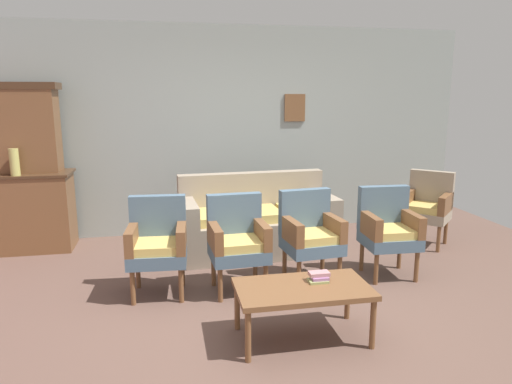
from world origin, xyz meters
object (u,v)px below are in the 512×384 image
armchair_near_couch_end (238,239)px  book_stack_on_table (319,277)px  vase_on_cabinet (14,162)px  side_cabinet (23,212)px  armchair_row_middle (158,242)px  armchair_by_doorway (388,228)px  wingback_chair_by_fireplace (427,205)px  armchair_near_cabinet (310,232)px  floral_couch (257,224)px  coffee_table (303,292)px

armchair_near_couch_end → book_stack_on_table: size_ratio=5.36×
vase_on_cabinet → side_cabinet: bearing=95.1°
armchair_row_middle → armchair_by_doorway: same height
book_stack_on_table → wingback_chair_by_fireplace: bearing=42.6°
vase_on_cabinet → armchair_near_cabinet: (3.02, -1.39, -0.58)m
vase_on_cabinet → book_stack_on_table: bearing=-40.9°
armchair_near_couch_end → armchair_by_doorway: bearing=2.9°
wingback_chair_by_fireplace → book_stack_on_table: wingback_chair_by_fireplace is taller
vase_on_cabinet → wingback_chair_by_fireplace: (4.79, -0.54, -0.58)m
vase_on_cabinet → armchair_by_doorway: 4.13m
side_cabinet → vase_on_cabinet: (0.02, -0.19, 0.62)m
floral_couch → armchair_near_couch_end: (-0.40, -1.07, 0.17)m
side_cabinet → vase_on_cabinet: vase_on_cabinet is taller
armchair_near_cabinet → wingback_chair_by_fireplace: size_ratio=1.00×
armchair_row_middle → armchair_near_cabinet: same height
armchair_row_middle → book_stack_on_table: 1.57m
armchair_by_doorway → armchair_row_middle: bearing=-179.6°
armchair_row_middle → coffee_table: 1.51m
armchair_by_doorway → side_cabinet: bearing=157.9°
floral_couch → coffee_table: size_ratio=1.83×
vase_on_cabinet → wingback_chair_by_fireplace: size_ratio=0.34×
armchair_near_cabinet → armchair_row_middle: bearing=-179.6°
floral_couch → book_stack_on_table: size_ratio=10.86×
side_cabinet → coffee_table: (2.64, -2.66, -0.09)m
side_cabinet → floral_couch: 2.77m
side_cabinet → armchair_by_doorway: (3.86, -1.57, 0.03)m
floral_couch → wingback_chair_by_fireplace: bearing=-4.1°
floral_couch → book_stack_on_table: 2.02m
floral_couch → armchair_near_cabinet: (0.33, -1.00, 0.17)m
armchair_row_middle → armchair_near_couch_end: (0.73, -0.06, 0.00)m
armchair_near_cabinet → armchair_by_doorway: same height
armchair_row_middle → armchair_near_cabinet: 1.46m
floral_couch → armchair_near_cabinet: same height
armchair_row_middle → armchair_by_doorway: 2.29m
side_cabinet → armchair_by_doorway: 4.17m
wingback_chair_by_fireplace → book_stack_on_table: size_ratio=5.36×
floral_couch → side_cabinet: bearing=167.9°
coffee_table → book_stack_on_table: book_stack_on_table is taller
vase_on_cabinet → armchair_near_cabinet: vase_on_cabinet is taller
wingback_chair_by_fireplace → floral_couch: bearing=175.9°
armchair_row_middle → armchair_near_couch_end: bearing=-4.9°
armchair_by_doorway → coffee_table: (-1.23, -1.09, -0.12)m
armchair_row_middle → book_stack_on_table: armchair_row_middle is taller
vase_on_cabinet → floral_couch: (2.69, -0.39, -0.76)m
coffee_table → vase_on_cabinet: bearing=136.7°
armchair_by_doorway → wingback_chair_by_fireplace: same height
armchair_by_doorway → wingback_chair_by_fireplace: 1.26m
vase_on_cabinet → armchair_by_doorway: size_ratio=0.34×
floral_couch → armchair_by_doorway: 1.53m
armchair_near_cabinet → coffee_table: size_ratio=0.90×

